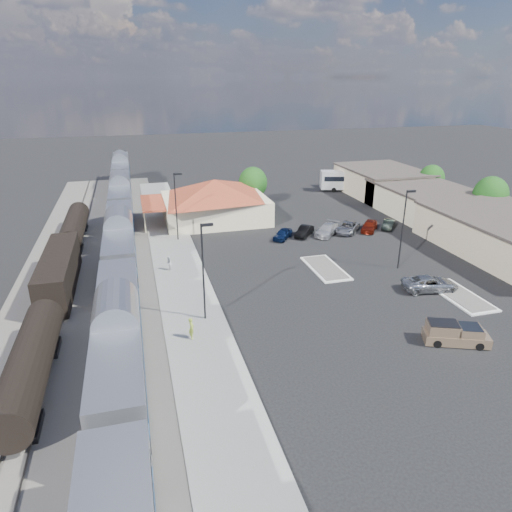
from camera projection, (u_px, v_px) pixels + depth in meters
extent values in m
plane|color=black|center=(298.00, 280.00, 48.73)|extent=(280.00, 280.00, 0.00)
cube|color=#4C4944|center=(96.00, 271.00, 50.74)|extent=(16.00, 100.00, 0.12)
cube|color=gray|center=(179.00, 269.00, 51.14)|extent=(5.50, 92.00, 0.18)
cube|color=silver|center=(120.00, 344.00, 31.35)|extent=(3.00, 20.00, 5.00)
cube|color=black|center=(124.00, 378.00, 32.35)|extent=(2.20, 16.00, 0.60)
cube|color=silver|center=(121.00, 244.00, 50.21)|extent=(3.00, 20.00, 5.00)
cube|color=black|center=(123.00, 267.00, 51.21)|extent=(2.20, 16.00, 0.60)
cube|color=silver|center=(121.00, 199.00, 69.06)|extent=(3.00, 20.00, 5.00)
cube|color=black|center=(123.00, 216.00, 70.07)|extent=(2.20, 16.00, 0.60)
cube|color=silver|center=(122.00, 173.00, 87.92)|extent=(3.00, 20.00, 5.00)
cube|color=black|center=(123.00, 187.00, 88.92)|extent=(2.20, 16.00, 0.60)
cylinder|color=black|center=(30.00, 363.00, 30.97)|extent=(2.80, 14.00, 2.80)
cube|color=black|center=(35.00, 384.00, 31.63)|extent=(2.20, 12.00, 0.60)
cube|color=black|center=(59.00, 271.00, 45.30)|extent=(2.80, 14.00, 3.60)
cube|color=black|center=(62.00, 289.00, 46.00)|extent=(2.20, 12.00, 0.60)
cylinder|color=black|center=(74.00, 225.00, 59.71)|extent=(2.80, 14.00, 2.80)
cube|color=black|center=(76.00, 238.00, 60.37)|extent=(2.20, 12.00, 0.60)
cube|color=beige|center=(215.00, 208.00, 68.52)|extent=(15.00, 12.00, 3.60)
pyramid|color=maroon|center=(214.00, 188.00, 67.39)|extent=(15.30, 12.24, 2.60)
cube|color=maroon|center=(153.00, 203.00, 65.74)|extent=(3.20, 9.60, 0.25)
cube|color=#C6B28C|center=(428.00, 202.00, 71.03)|extent=(12.00, 18.00, 4.00)
cube|color=#3F3833|center=(429.00, 189.00, 70.25)|extent=(12.40, 18.40, 0.30)
cube|color=#C6B28C|center=(382.00, 182.00, 83.51)|extent=(12.00, 16.00, 4.50)
cube|color=#3F3833|center=(383.00, 169.00, 82.64)|extent=(12.40, 16.40, 0.30)
cube|color=silver|center=(325.00, 268.00, 51.48)|extent=(3.30, 7.50, 0.15)
cube|color=#4C4944|center=(325.00, 268.00, 51.45)|extent=(2.70, 6.90, 0.10)
cube|color=silver|center=(460.00, 296.00, 44.96)|extent=(3.30, 7.50, 0.15)
cube|color=#4C4944|center=(460.00, 295.00, 44.92)|extent=(2.70, 6.90, 0.10)
cylinder|color=black|center=(203.00, 274.00, 39.00)|extent=(0.16, 0.16, 9.00)
cube|color=black|center=(207.00, 225.00, 37.53)|extent=(1.00, 0.25, 0.22)
cylinder|color=black|center=(176.00, 208.00, 58.76)|extent=(0.16, 0.16, 9.00)
cube|color=black|center=(178.00, 174.00, 57.29)|extent=(1.00, 0.25, 0.22)
cylinder|color=black|center=(402.00, 230.00, 50.03)|extent=(0.16, 0.16, 9.00)
cube|color=black|center=(411.00, 191.00, 48.56)|extent=(1.00, 0.25, 0.22)
cylinder|color=#382314|center=(487.00, 213.00, 67.33)|extent=(0.30, 0.30, 2.86)
ellipsoid|color=#1A4914|center=(490.00, 195.00, 66.30)|extent=(4.94, 4.94, 5.46)
cylinder|color=#382314|center=(429.00, 193.00, 79.95)|extent=(0.30, 0.30, 2.55)
ellipsoid|color=#1A4914|center=(431.00, 179.00, 79.04)|extent=(4.41, 4.41, 4.87)
cylinder|color=#382314|center=(253.00, 198.00, 75.91)|extent=(0.30, 0.30, 2.73)
ellipsoid|color=#1A4914|center=(253.00, 183.00, 74.93)|extent=(4.71, 4.71, 5.21)
cube|color=#9E8161|center=(456.00, 338.00, 36.94)|extent=(5.37, 3.60, 0.83)
cube|color=#9E8161|center=(457.00, 331.00, 36.71)|extent=(2.44, 2.34, 0.87)
cube|color=#9E8161|center=(457.00, 330.00, 36.67)|extent=(2.90, 2.53, 1.01)
cylinder|color=black|center=(480.00, 346.00, 36.06)|extent=(0.71, 0.49, 0.66)
cylinder|color=black|center=(473.00, 335.00, 37.59)|extent=(0.71, 0.49, 0.66)
cylinder|color=black|center=(437.00, 344.00, 36.42)|extent=(0.71, 0.49, 0.66)
cylinder|color=black|center=(432.00, 333.00, 37.95)|extent=(0.71, 0.49, 0.66)
imported|color=#979A9E|center=(430.00, 283.00, 46.04)|extent=(5.87, 3.47, 1.53)
cube|color=silver|center=(352.00, 180.00, 86.17)|extent=(12.05, 5.56, 3.34)
cube|color=black|center=(352.00, 178.00, 86.03)|extent=(11.15, 5.35, 0.88)
cylinder|color=black|center=(374.00, 190.00, 85.72)|extent=(0.93, 0.52, 0.88)
cylinder|color=black|center=(372.00, 187.00, 87.86)|extent=(0.93, 0.52, 0.88)
cylinder|color=black|center=(334.00, 190.00, 85.71)|extent=(0.93, 0.52, 0.88)
cylinder|color=black|center=(332.00, 187.00, 87.85)|extent=(0.93, 0.52, 0.88)
imported|color=#ADC73E|center=(191.00, 328.00, 37.15)|extent=(0.49, 0.71, 1.86)
imported|color=white|center=(169.00, 263.00, 50.46)|extent=(0.76, 0.89, 1.59)
imported|color=#0D1C42|center=(283.00, 234.00, 60.81)|extent=(3.77, 4.03, 1.34)
imported|color=black|center=(304.00, 231.00, 61.86)|extent=(3.82, 4.17, 1.38)
imported|color=silver|center=(327.00, 230.00, 62.35)|extent=(5.15, 5.20, 1.51)
imported|color=gray|center=(348.00, 227.00, 63.42)|extent=(5.21, 5.46, 1.44)
imported|color=maroon|center=(369.00, 226.00, 63.92)|extent=(4.17, 4.60, 1.52)
imported|color=black|center=(389.00, 224.00, 65.02)|extent=(3.57, 3.96, 1.31)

